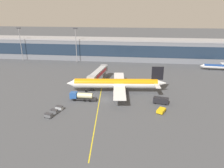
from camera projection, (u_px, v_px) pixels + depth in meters
ground_plane at (106, 100)px, 87.10m from camera, size 700.00×700.00×0.00m
apron_lead_in_line at (100, 98)px, 89.32m from camera, size 8.92×79.57×0.01m
terminal_building at (101, 49)px, 155.48m from camera, size 202.02×16.89×15.02m
main_airliner at (116, 83)px, 93.92m from camera, size 44.11×35.10×11.79m
jet_bridge at (99, 73)px, 105.51m from camera, size 6.38×23.71×6.86m
fuel_tanker at (82, 96)px, 86.43m from camera, size 10.80×2.73×3.25m
lavatory_truck at (161, 100)px, 83.37m from camera, size 6.14×3.39×2.50m
pushback_tug at (161, 110)px, 76.40m from camera, size 3.71×4.42×1.40m
baggage_cart_0 at (48, 115)px, 72.97m from camera, size 2.95×2.18×1.48m
baggage_cart_1 at (54, 111)px, 75.78m from camera, size 2.95×2.18×1.48m
baggage_cart_2 at (59, 108)px, 78.59m from camera, size 2.95×2.18×1.48m
apron_light_mast_0 at (76, 42)px, 143.96m from camera, size 2.80×0.50×23.15m
apron_light_mast_1 at (20, 42)px, 148.58m from camera, size 2.80×0.50×22.87m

